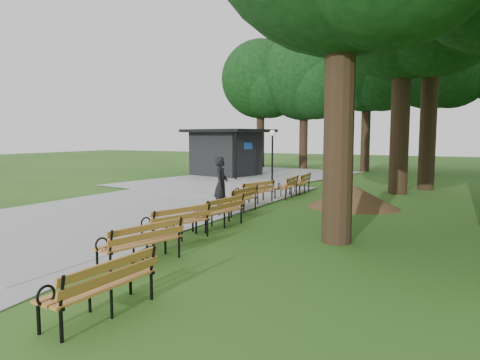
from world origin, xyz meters
The scene contains 15 objects.
ground centered at (0.00, 0.00, 0.00)m, with size 100.00×100.00×0.00m, color #265418.
path centered at (-4.00, 3.00, 0.03)m, with size 12.00×38.00×0.06m, color #9A9A9C.
person centered at (-0.80, 3.09, 0.93)m, with size 0.68×0.44×1.85m, color black.
kiosk centered at (-6.98, 14.88, 1.47)m, with size 4.71×4.09×2.95m, color black, non-canonical shape.
lamp_post centered at (-2.53, 11.82, 2.08)m, with size 0.32×0.32×2.86m.
dirt_mound centered at (3.01, 5.87, 0.40)m, with size 2.72×2.72×0.80m, color #47301C.
bench_0 centered at (1.81, -5.17, 0.44)m, with size 1.90×0.64×0.88m, color #B06928, non-canonical shape.
bench_1 centered at (0.71, -2.95, 0.44)m, with size 1.90×0.64×0.88m, color #B06928, non-canonical shape.
bench_2 centered at (0.21, -1.01, 0.44)m, with size 1.90×0.64×0.88m, color #B06928, non-canonical shape.
bench_3 centered at (0.36, 0.81, 0.44)m, with size 1.90×0.64×0.88m, color #B06928, non-canonical shape.
bench_4 centered at (-0.15, 3.06, 0.44)m, with size 1.90×0.64×0.88m, color #B06928, non-canonical shape.
bench_5 centered at (-0.47, 4.97, 0.44)m, with size 1.90×0.64×0.88m, color #B06928, non-canonical shape.
bench_6 centered at (-0.03, 7.24, 0.44)m, with size 1.90×0.64×0.88m, color #B06928, non-canonical shape.
bench_7 centered at (0.03, 8.80, 0.44)m, with size 1.90×0.64×0.88m, color #B06928, non-canonical shape.
tree_backdrop centered at (6.64, 23.00, 7.64)m, with size 36.93×8.99×15.28m, color black, non-canonical shape.
Camera 1 is at (6.24, -9.62, 2.54)m, focal length 32.59 mm.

